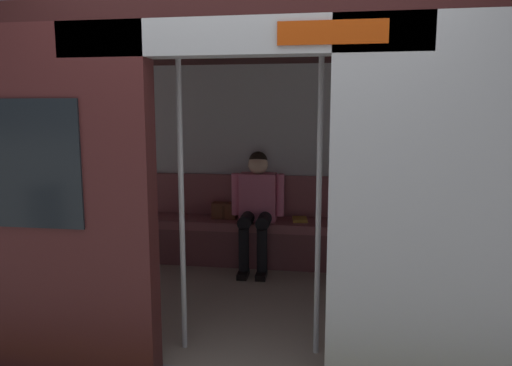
# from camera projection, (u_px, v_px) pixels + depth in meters

# --- Properties ---
(train_car) EXTENTS (6.40, 2.72, 2.23)m
(train_car) POSITION_uv_depth(u_px,v_px,m) (257.00, 128.00, 3.83)
(train_car) COLOR silver
(train_car) RESTS_ON ground_plane
(bench_seat) EXTENTS (2.93, 0.44, 0.48)m
(bench_seat) POSITION_uv_depth(u_px,v_px,m) (278.00, 232.00, 4.97)
(bench_seat) COLOR #935156
(bench_seat) RESTS_ON ground_plane
(person_seated) EXTENTS (0.55, 0.68, 1.21)m
(person_seated) POSITION_uv_depth(u_px,v_px,m) (257.00, 202.00, 4.90)
(person_seated) COLOR pink
(person_seated) RESTS_ON ground_plane
(handbag) EXTENTS (0.26, 0.15, 0.17)m
(handbag) POSITION_uv_depth(u_px,v_px,m) (225.00, 210.00, 5.10)
(handbag) COLOR brown
(handbag) RESTS_ON bench_seat
(book) EXTENTS (0.18, 0.24, 0.03)m
(book) POSITION_uv_depth(u_px,v_px,m) (300.00, 219.00, 5.00)
(book) COLOR gold
(book) RESTS_ON bench_seat
(grab_pole_door) EXTENTS (0.04, 0.04, 2.09)m
(grab_pole_door) POSITION_uv_depth(u_px,v_px,m) (181.00, 199.00, 3.13)
(grab_pole_door) COLOR silver
(grab_pole_door) RESTS_ON ground_plane
(grab_pole_far) EXTENTS (0.04, 0.04, 2.09)m
(grab_pole_far) POSITION_uv_depth(u_px,v_px,m) (319.00, 201.00, 3.05)
(grab_pole_far) COLOR silver
(grab_pole_far) RESTS_ON ground_plane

